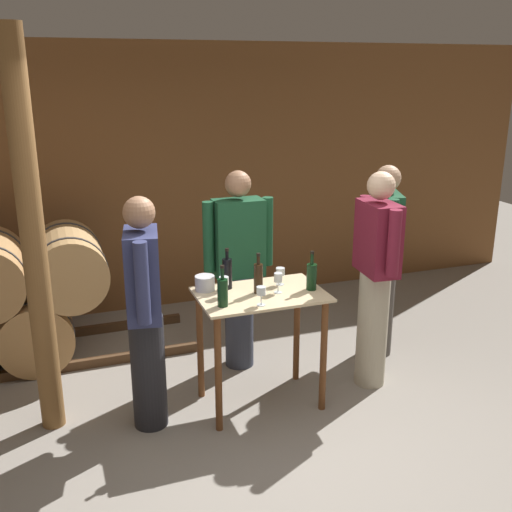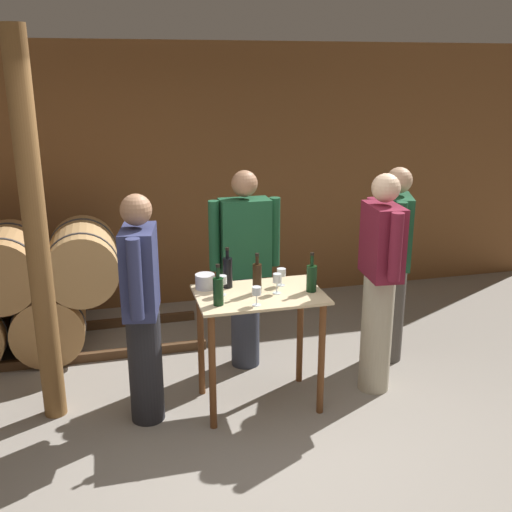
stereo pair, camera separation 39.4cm
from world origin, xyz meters
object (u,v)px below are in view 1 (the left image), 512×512
object	(u,v)px
wine_glass_near_left	(224,282)
person_host	(145,310)
wine_glass_far_side	(280,272)
person_visitor_near_door	(383,258)
wine_glass_near_right	(278,278)
wine_bottle_left	(227,273)
wine_glass_near_center	(261,292)
wine_bottle_center	(258,277)
person_visitor_bearded	(239,267)
person_visitor_with_scarf	(376,276)
wooden_post	(33,243)
ice_bucket	(205,283)
wine_bottle_far_left	(223,291)
wine_bottle_right	(312,276)

from	to	relation	value
wine_glass_near_left	person_host	world-z (taller)	person_host
wine_glass_far_side	person_host	size ratio (longest dim) A/B	0.08
person_visitor_near_door	wine_glass_near_right	bearing A→B (deg)	-158.04
wine_bottle_left	wine_glass_near_center	bearing A→B (deg)	-73.36
wine_bottle_left	wine_bottle_center	bearing A→B (deg)	-42.82
person_visitor_bearded	wine_glass_near_center	bearing A→B (deg)	-98.17
person_visitor_with_scarf	person_visitor_near_door	world-z (taller)	person_visitor_with_scarf
wooden_post	ice_bucket	bearing A→B (deg)	-1.60
person_host	wine_bottle_center	bearing A→B (deg)	1.05
person_host	person_visitor_with_scarf	bearing A→B (deg)	-0.30
wine_glass_near_left	wine_glass_far_side	distance (m)	0.47
wine_bottle_far_left	wine_glass_near_right	xyz separation A→B (m)	(0.45, 0.11, 0.00)
ice_bucket	wooden_post	bearing A→B (deg)	178.40
ice_bucket	person_host	xyz separation A→B (m)	(-0.47, -0.20, -0.07)
wine_bottle_right	person_host	size ratio (longest dim) A/B	0.18
wine_glass_near_center	wine_glass_near_right	distance (m)	0.27
wine_bottle_left	person_visitor_with_scarf	size ratio (longest dim) A/B	0.18
person_visitor_with_scarf	person_visitor_near_door	size ratio (longest dim) A/B	1.02
wine_glass_near_center	person_host	size ratio (longest dim) A/B	0.08
wine_glass_near_center	wine_glass_far_side	world-z (taller)	wine_glass_near_center
wine_glass_near_right	person_visitor_near_door	world-z (taller)	person_visitor_near_door
wine_bottle_far_left	wine_glass_near_right	distance (m)	0.46
person_host	wooden_post	bearing A→B (deg)	160.46
wine_glass_near_center	person_visitor_with_scarf	bearing A→B (deg)	11.35
wine_glass_near_right	person_visitor_bearded	xyz separation A→B (m)	(-0.07, 0.68, -0.11)
wine_glass_near_center	wine_bottle_far_left	bearing A→B (deg)	163.46
wooden_post	wine_bottle_far_left	size ratio (longest dim) A/B	9.26
wine_glass_near_right	wine_glass_far_side	xyz separation A→B (m)	(0.08, 0.15, -0.01)
wooden_post	wine_glass_near_right	world-z (taller)	wooden_post
wine_bottle_far_left	ice_bucket	world-z (taller)	wine_bottle_far_left
wine_bottle_left	person_visitor_near_door	world-z (taller)	person_visitor_near_door
wine_bottle_right	person_visitor_bearded	size ratio (longest dim) A/B	0.17
wine_bottle_far_left	person_visitor_near_door	distance (m)	1.70
wooden_post	ice_bucket	world-z (taller)	wooden_post
wine_bottle_far_left	wine_bottle_center	size ratio (longest dim) A/B	0.98
wooden_post	wine_bottle_left	bearing A→B (deg)	-2.24
wine_glass_near_right	person_visitor_bearded	world-z (taller)	person_visitor_bearded
person_visitor_bearded	person_visitor_near_door	size ratio (longest dim) A/B	0.99
wine_bottle_right	wine_glass_near_center	world-z (taller)	wine_bottle_right
wine_bottle_left	person_host	size ratio (longest dim) A/B	0.18
wine_glass_near_right	wine_glass_far_side	distance (m)	0.17
wine_bottle_center	wine_bottle_right	world-z (taller)	wine_bottle_center
wooden_post	wine_glass_near_right	xyz separation A→B (m)	(1.61, -0.26, -0.35)
person_visitor_near_door	wine_glass_near_left	bearing A→B (deg)	-165.42
wine_glass_near_right	person_host	world-z (taller)	person_host
wine_glass_near_left	wine_bottle_left	bearing A→B (deg)	64.31
wine_glass_near_center	wine_glass_near_right	xyz separation A→B (m)	(0.20, 0.18, 0.01)
wine_bottle_left	wine_glass_near_center	world-z (taller)	wine_bottle_left
wine_glass_near_center	person_visitor_near_door	xyz separation A→B (m)	(1.35, 0.65, -0.10)
wooden_post	wine_bottle_right	xyz separation A→B (m)	(1.87, -0.28, -0.35)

